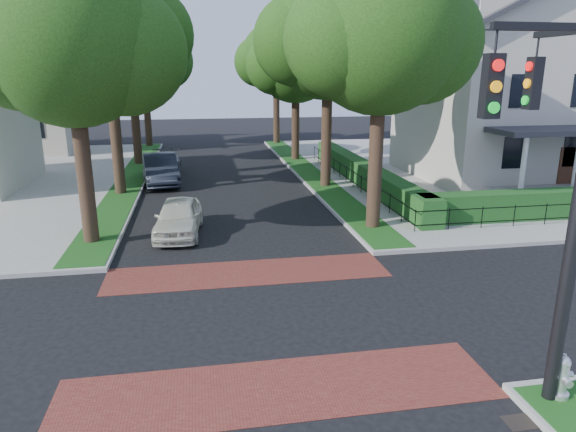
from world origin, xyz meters
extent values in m
plane|color=black|center=(0.00, 0.00, 0.00)|extent=(120.00, 120.00, 0.00)
cube|color=gray|center=(19.50, 19.00, 0.07)|extent=(30.00, 30.00, 0.15)
cube|color=maroon|center=(0.00, 3.20, 0.01)|extent=(9.00, 2.20, 0.01)
cube|color=maroon|center=(0.00, -3.20, 0.01)|extent=(9.00, 2.20, 0.01)
cube|color=black|center=(4.30, -5.00, 0.01)|extent=(0.65, 0.45, 0.01)
cube|color=#194714|center=(5.40, 19.10, 0.16)|extent=(1.60, 29.80, 0.02)
cube|color=#194714|center=(-5.40, 19.10, 0.16)|extent=(1.60, 29.80, 0.02)
cylinder|color=black|center=(5.50, 7.00, 3.83)|extent=(0.56, 0.56, 7.35)
sphere|color=#1A390F|center=(5.50, 7.00, 7.71)|extent=(6.20, 6.20, 6.20)
sphere|color=#1A390F|center=(7.21, 7.30, 7.31)|extent=(4.65, 4.65, 4.65)
sphere|color=#1A390F|center=(3.95, 6.80, 7.41)|extent=(4.34, 4.34, 4.34)
sphere|color=#1A390F|center=(5.60, 8.55, 8.21)|extent=(4.03, 4.03, 4.03)
cylinder|color=black|center=(5.50, 15.00, 4.00)|extent=(0.56, 0.56, 7.70)
sphere|color=#1A390F|center=(5.50, 15.00, 8.07)|extent=(6.60, 6.60, 6.60)
sphere|color=#1A390F|center=(7.31, 15.30, 7.67)|extent=(4.95, 4.95, 4.95)
sphere|color=#1A390F|center=(3.85, 14.80, 7.77)|extent=(4.62, 4.62, 4.62)
sphere|color=#1A390F|center=(5.60, 16.65, 8.57)|extent=(4.29, 4.29, 4.29)
cylinder|color=black|center=(5.50, 24.00, 3.47)|extent=(0.56, 0.56, 6.65)
sphere|color=#1A390F|center=(5.50, 24.00, 6.99)|extent=(5.80, 5.80, 5.80)
sphere|color=#1A390F|center=(7.09, 24.30, 6.59)|extent=(4.35, 4.35, 4.35)
sphere|color=#1A390F|center=(4.05, 23.80, 6.69)|extent=(4.06, 4.06, 4.06)
sphere|color=#1A390F|center=(5.60, 25.45, 7.49)|extent=(3.77, 3.77, 3.77)
cylinder|color=black|center=(5.50, 33.00, 3.65)|extent=(0.56, 0.56, 7.00)
sphere|color=#1A390F|center=(5.50, 33.00, 7.35)|extent=(6.00, 6.00, 6.00)
sphere|color=#1A390F|center=(7.15, 33.30, 6.95)|extent=(4.50, 4.50, 4.50)
sphere|color=#1A390F|center=(4.00, 32.80, 7.05)|extent=(4.20, 4.20, 4.20)
sphere|color=#1A390F|center=(5.60, 34.50, 7.85)|extent=(3.90, 3.90, 3.90)
cylinder|color=black|center=(-5.50, 7.00, 3.65)|extent=(0.56, 0.56, 7.00)
sphere|color=#1A390F|center=(-5.50, 7.00, 7.35)|extent=(6.00, 6.00, 6.00)
sphere|color=#1A390F|center=(-3.85, 7.30, 6.95)|extent=(4.50, 4.50, 4.50)
sphere|color=#1A390F|center=(-7.00, 6.80, 7.05)|extent=(4.20, 4.20, 4.20)
sphere|color=#1A390F|center=(-5.40, 8.50, 7.85)|extent=(3.90, 3.90, 3.90)
cylinder|color=black|center=(-5.50, 15.00, 4.17)|extent=(0.56, 0.56, 8.05)
sphere|color=#1A390F|center=(-5.50, 15.00, 8.43)|extent=(6.40, 6.40, 6.40)
sphere|color=#1A390F|center=(-3.74, 15.30, 8.03)|extent=(4.80, 4.80, 4.80)
sphere|color=#1A390F|center=(-7.10, 14.80, 8.13)|extent=(4.48, 4.48, 4.48)
sphere|color=#1A390F|center=(-5.40, 16.60, 8.93)|extent=(4.16, 4.16, 4.16)
cylinder|color=black|center=(-5.50, 24.00, 3.58)|extent=(0.56, 0.56, 6.86)
sphere|color=#1A390F|center=(-5.50, 24.00, 7.21)|extent=(5.60, 5.60, 5.60)
sphere|color=#1A390F|center=(-3.96, 24.30, 6.81)|extent=(4.20, 4.20, 4.20)
sphere|color=#1A390F|center=(-6.90, 23.80, 6.91)|extent=(3.92, 3.92, 3.92)
sphere|color=#1A390F|center=(-5.40, 25.40, 7.71)|extent=(3.64, 3.64, 3.64)
cylinder|color=black|center=(-5.50, 33.00, 3.72)|extent=(0.56, 0.56, 7.14)
sphere|color=#1A390F|center=(-5.50, 33.00, 7.49)|extent=(6.20, 6.20, 6.20)
sphere|color=#1A390F|center=(-3.79, 33.30, 7.09)|extent=(4.65, 4.65, 4.65)
sphere|color=#1A390F|center=(-7.05, 32.80, 7.19)|extent=(4.34, 4.34, 4.34)
sphere|color=#1A390F|center=(-5.40, 34.55, 7.99)|extent=(4.03, 4.03, 4.03)
cube|color=#194317|center=(7.70, 15.00, 0.75)|extent=(1.00, 18.00, 1.20)
cube|color=beige|center=(17.50, 16.00, 4.15)|extent=(12.00, 10.00, 8.00)
cylinder|color=white|center=(13.30, 8.85, 2.00)|extent=(0.24, 0.24, 3.00)
cylinder|color=white|center=(16.06, 8.85, 2.00)|extent=(0.24, 0.24, 3.00)
cube|color=beige|center=(-15.50, 32.00, 3.40)|extent=(9.00, 8.00, 6.50)
cube|color=maroon|center=(-12.80, 30.40, 8.47)|extent=(0.80, 0.80, 3.64)
cube|color=black|center=(4.10, -4.60, 6.95)|extent=(2.00, 0.12, 0.12)
cube|color=black|center=(5.10, -3.70, 6.95)|extent=(0.12, 1.80, 0.12)
cube|color=black|center=(3.20, -4.60, 6.05)|extent=(0.28, 0.22, 1.00)
cylinder|color=red|center=(3.20, -4.73, 6.37)|extent=(0.18, 0.05, 0.18)
cylinder|color=orange|center=(3.20, -4.73, 6.05)|extent=(0.18, 0.05, 0.18)
cylinder|color=#0CB226|center=(3.20, -4.73, 5.73)|extent=(0.18, 0.05, 0.18)
cube|color=black|center=(5.10, -2.90, 6.05)|extent=(0.22, 0.28, 1.00)
cylinder|color=red|center=(4.97, -2.90, 6.37)|extent=(0.05, 0.18, 0.18)
cylinder|color=orange|center=(4.97, -2.90, 6.05)|extent=(0.05, 0.18, 0.18)
cylinder|color=#0CB226|center=(4.97, -2.90, 5.73)|extent=(0.05, 0.18, 0.18)
imported|color=silver|center=(-2.30, 7.73, 0.72)|extent=(2.04, 4.35, 1.44)
imported|color=#212632|center=(-3.60, 17.67, 0.85)|extent=(2.48, 5.37, 1.70)
imported|color=gray|center=(-3.60, 19.93, 0.71)|extent=(2.19, 4.95, 1.41)
cylinder|color=silver|center=(5.31, -4.60, 0.20)|extent=(0.43, 0.43, 0.11)
cylinder|color=silver|center=(5.31, -4.60, 0.57)|extent=(0.29, 0.29, 0.63)
sphere|color=silver|center=(5.31, -4.60, 0.91)|extent=(0.27, 0.27, 0.27)
cylinder|color=silver|center=(5.31, -4.60, 1.04)|extent=(0.08, 0.08, 0.08)
cylinder|color=silver|center=(5.48, -4.60, 0.62)|extent=(0.14, 0.13, 0.12)
cylinder|color=silver|center=(5.14, -4.60, 0.62)|extent=(0.14, 0.13, 0.12)
cylinder|color=silver|center=(5.31, -4.78, 0.57)|extent=(0.18, 0.17, 0.16)
camera|label=1|loc=(-1.40, -12.25, 6.28)|focal=32.00mm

